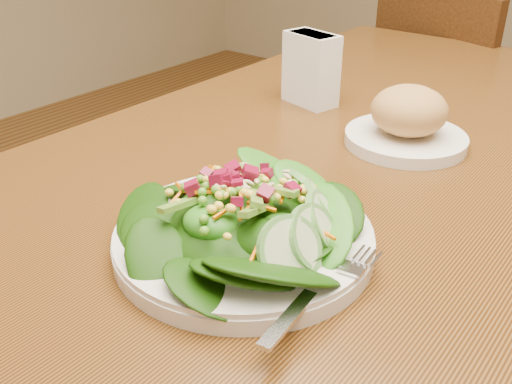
% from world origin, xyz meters
% --- Properties ---
extents(dining_table, '(0.90, 1.40, 0.75)m').
position_xyz_m(dining_table, '(0.00, 0.00, 0.65)').
color(dining_table, brown).
rests_on(dining_table, ground_plane).
extents(chair_far, '(0.50, 0.50, 0.85)m').
position_xyz_m(chair_far, '(-0.23, 0.85, 0.45)').
color(chair_far, '#492711').
rests_on(chair_far, ground_plane).
extents(salad_plate, '(0.27, 0.26, 0.08)m').
position_xyz_m(salad_plate, '(-0.03, -0.31, 0.78)').
color(salad_plate, white).
rests_on(salad_plate, dining_table).
extents(bread_plate, '(0.17, 0.17, 0.09)m').
position_xyz_m(bread_plate, '(-0.02, 0.04, 0.79)').
color(bread_plate, white).
rests_on(bread_plate, dining_table).
extents(napkin_holder, '(0.10, 0.07, 0.12)m').
position_xyz_m(napkin_holder, '(-0.22, 0.10, 0.81)').
color(napkin_holder, white).
rests_on(napkin_holder, dining_table).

